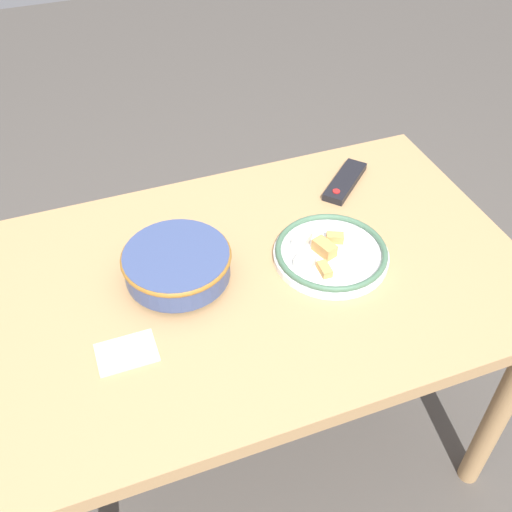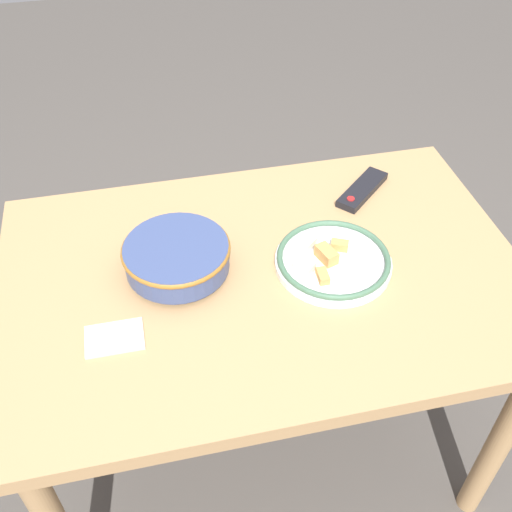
% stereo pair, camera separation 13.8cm
% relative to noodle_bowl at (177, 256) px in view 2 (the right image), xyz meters
% --- Properties ---
extents(ground_plane, '(8.00, 8.00, 0.00)m').
position_rel_noodle_bowl_xyz_m(ground_plane, '(0.19, -0.05, -0.80)').
color(ground_plane, '#4C4742').
extents(dining_table, '(1.23, 0.81, 0.75)m').
position_rel_noodle_bowl_xyz_m(dining_table, '(0.19, -0.05, -0.14)').
color(dining_table, tan).
rests_on(dining_table, ground_plane).
extents(noodle_bowl, '(0.25, 0.25, 0.08)m').
position_rel_noodle_bowl_xyz_m(noodle_bowl, '(0.00, 0.00, 0.00)').
color(noodle_bowl, '#384775').
rests_on(noodle_bowl, dining_table).
extents(food_plate, '(0.28, 0.28, 0.05)m').
position_rel_noodle_bowl_xyz_m(food_plate, '(0.36, -0.06, -0.03)').
color(food_plate, white).
rests_on(food_plate, dining_table).
extents(tv_remote, '(0.18, 0.17, 0.02)m').
position_rel_noodle_bowl_xyz_m(tv_remote, '(0.52, 0.19, -0.04)').
color(tv_remote, black).
rests_on(tv_remote, dining_table).
extents(folded_napkin, '(0.12, 0.09, 0.01)m').
position_rel_noodle_bowl_xyz_m(folded_napkin, '(-0.16, -0.17, -0.04)').
color(folded_napkin, beige).
rests_on(folded_napkin, dining_table).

